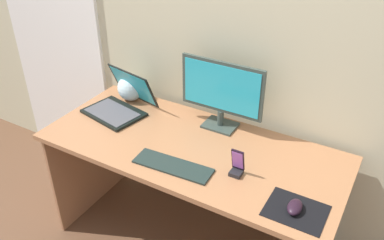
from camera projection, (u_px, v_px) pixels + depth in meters
The scene contains 10 objects.
wall_back at pixel (230, 24), 2.11m from camera, with size 6.00×0.04×2.50m, color #C0BA98.
door_left at pixel (53, 29), 2.77m from camera, with size 0.82×0.02×2.02m, color white.
desk at pixel (191, 167), 2.17m from camera, with size 1.58×0.68×0.72m.
monitor at pixel (221, 92), 2.14m from camera, with size 0.47×0.14×0.39m.
laptop at pixel (120, 104), 2.38m from camera, with size 0.39×0.39×0.23m.
fishbowl at pixel (131, 88), 2.48m from camera, with size 0.16×0.16×0.16m, color silver.
keyboard_external at pixel (173, 166), 1.95m from camera, with size 0.39×0.12×0.01m, color #1D2A28.
mousepad at pixel (296, 211), 1.70m from camera, with size 0.25×0.20×0.00m, color black.
mouse at pixel (295, 207), 1.69m from camera, with size 0.06×0.10×0.04m, color black.
phone_in_dock at pixel (237, 166), 1.88m from camera, with size 0.06×0.06×0.14m.
Camera 1 is at (0.86, -1.48, 1.94)m, focal length 38.09 mm.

